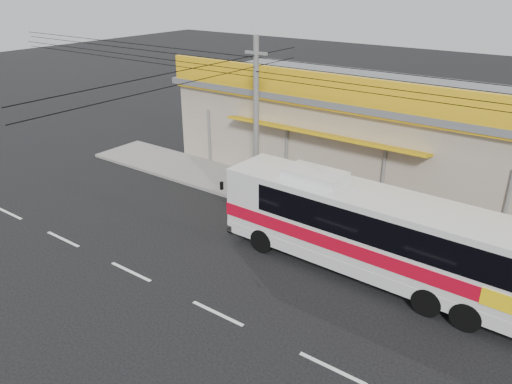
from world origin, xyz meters
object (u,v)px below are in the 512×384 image
utility_pole (256,66)px  motorbike_red (244,179)px  coach_bus (375,229)px  motorbike_dark (263,170)px

utility_pole → motorbike_red: bearing=166.8°
coach_bus → motorbike_dark: 9.33m
motorbike_red → coach_bus: bearing=-116.6°
coach_bus → utility_pole: utility_pole is taller
motorbike_dark → utility_pole: bearing=-145.2°
coach_bus → utility_pole: bearing=158.8°
coach_bus → utility_pole: size_ratio=0.32×
motorbike_red → motorbike_dark: motorbike_red is taller
coach_bus → motorbike_red: (-7.95, 3.13, -1.14)m
motorbike_red → motorbike_dark: (-0.02, 1.58, -0.04)m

